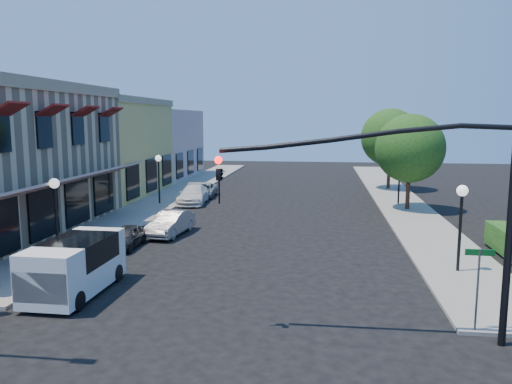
# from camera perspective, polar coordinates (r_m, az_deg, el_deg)

# --- Properties ---
(ground) EXTENTS (120.00, 120.00, 0.00)m
(ground) POSITION_cam_1_polar(r_m,az_deg,el_deg) (13.94, -6.10, -17.76)
(ground) COLOR black
(ground) RESTS_ON ground
(sidewalk_left) EXTENTS (3.50, 50.00, 0.12)m
(sidewalk_left) POSITION_cam_1_polar(r_m,az_deg,el_deg) (41.33, -9.10, -0.18)
(sidewalk_left) COLOR gray
(sidewalk_left) RESTS_ON ground
(sidewalk_right) EXTENTS (3.50, 50.00, 0.12)m
(sidewalk_right) POSITION_cam_1_polar(r_m,az_deg,el_deg) (40.03, 15.67, -0.67)
(sidewalk_right) COLOR gray
(sidewalk_right) RESTS_ON ground
(curb_red_strip) EXTENTS (0.25, 10.00, 0.06)m
(curb_red_strip) POSITION_cam_1_polar(r_m,az_deg,el_deg) (23.29, -18.16, -7.32)
(curb_red_strip) COLOR maroon
(curb_red_strip) RESTS_ON ground
(yellow_stucco_building) EXTENTS (10.00, 12.00, 7.60)m
(yellow_stucco_building) POSITION_cam_1_polar(r_m,az_deg,el_deg) (42.48, -18.40, 4.80)
(yellow_stucco_building) COLOR tan
(yellow_stucco_building) RESTS_ON ground
(pink_stucco_building) EXTENTS (10.00, 12.00, 7.00)m
(pink_stucco_building) POSITION_cam_1_polar(r_m,az_deg,el_deg) (53.53, -12.77, 5.35)
(pink_stucco_building) COLOR #BE978F
(pink_stucco_building) RESTS_ON ground
(street_tree_a) EXTENTS (4.56, 4.56, 6.48)m
(street_tree_a) POSITION_cam_1_polar(r_m,az_deg,el_deg) (34.69, 17.17, 4.80)
(street_tree_a) COLOR #392416
(street_tree_a) RESTS_ON ground
(street_tree_b) EXTENTS (4.94, 4.94, 7.02)m
(street_tree_b) POSITION_cam_1_polar(r_m,az_deg,el_deg) (44.55, 15.07, 6.04)
(street_tree_b) COLOR #392416
(street_tree_b) RESTS_ON ground
(signal_mast_arm) EXTENTS (8.01, 0.39, 6.00)m
(signal_mast_arm) POSITION_cam_1_polar(r_m,az_deg,el_deg) (14.08, 19.03, -0.43)
(signal_mast_arm) COLOR black
(signal_mast_arm) RESTS_ON ground
(street_name_sign) EXTENTS (0.80, 0.06, 2.50)m
(street_name_sign) POSITION_cam_1_polar(r_m,az_deg,el_deg) (15.67, 24.06, -8.80)
(street_name_sign) COLOR #595B5E
(street_name_sign) RESTS_ON ground
(lamppost_left_near) EXTENTS (0.44, 0.44, 3.57)m
(lamppost_left_near) POSITION_cam_1_polar(r_m,az_deg,el_deg) (23.46, -21.99, -0.56)
(lamppost_left_near) COLOR black
(lamppost_left_near) RESTS_ON ground
(lamppost_left_far) EXTENTS (0.44, 0.44, 3.57)m
(lamppost_left_far) POSITION_cam_1_polar(r_m,az_deg,el_deg) (36.20, -11.07, 2.83)
(lamppost_left_far) COLOR black
(lamppost_left_far) RESTS_ON ground
(lamppost_right_near) EXTENTS (0.44, 0.44, 3.57)m
(lamppost_right_near) POSITION_cam_1_polar(r_m,az_deg,el_deg) (21.15, 22.43, -1.50)
(lamppost_right_near) COLOR black
(lamppost_right_near) RESTS_ON ground
(lamppost_right_far) EXTENTS (0.44, 0.44, 3.57)m
(lamppost_right_far) POSITION_cam_1_polar(r_m,az_deg,el_deg) (36.72, 16.10, 2.74)
(lamppost_right_far) COLOR black
(lamppost_right_far) RESTS_ON ground
(white_van) EXTENTS (2.00, 4.40, 1.93)m
(white_van) POSITION_cam_1_polar(r_m,az_deg,el_deg) (18.73, -20.07, -7.67)
(white_van) COLOR silver
(white_van) RESTS_ON ground
(parked_car_a) EXTENTS (1.29, 3.10, 1.05)m
(parked_car_a) POSITION_cam_1_polar(r_m,az_deg,el_deg) (24.77, -14.61, -4.98)
(parked_car_a) COLOR black
(parked_car_a) RESTS_ON ground
(parked_car_b) EXTENTS (1.79, 3.98, 1.27)m
(parked_car_b) POSITION_cam_1_polar(r_m,az_deg,el_deg) (26.93, -9.72, -3.53)
(parked_car_b) COLOR #939498
(parked_car_b) RESTS_ON ground
(parked_car_c) EXTENTS (2.20, 4.67, 1.32)m
(parked_car_c) POSITION_cam_1_polar(r_m,az_deg,el_deg) (36.59, -7.16, -0.30)
(parked_car_c) COLOR white
(parked_car_c) RESTS_ON ground
(parked_car_d) EXTENTS (2.03, 3.98, 1.08)m
(parked_car_d) POSITION_cam_1_polar(r_m,az_deg,el_deg) (39.65, -5.99, 0.22)
(parked_car_d) COLOR #96989B
(parked_car_d) RESTS_ON ground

